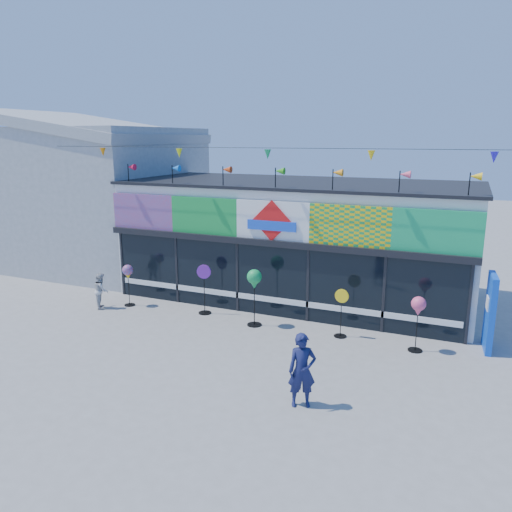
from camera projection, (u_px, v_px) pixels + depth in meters
The scene contains 11 objects.
ground at pixel (224, 357), 13.04m from camera, with size 80.00×80.00×0.00m, color gray.
kite_shop at pixel (298, 239), 17.88m from camera, with size 16.00×5.70×5.31m.
neighbour_building at pixel (94, 192), 22.38m from camera, with size 8.18×7.20×6.87m.
blue_sign at pixel (490, 312), 13.29m from camera, with size 0.24×1.06×2.09m.
spinner_0 at pixel (128, 273), 16.80m from camera, with size 0.36×0.36×1.43m.
spinner_1 at pixel (204, 288), 16.09m from camera, with size 0.45×0.42×1.64m.
spinner_2 at pixel (254, 281), 14.93m from camera, with size 0.45×0.45×1.76m.
spinner_3 at pixel (341, 312), 14.21m from camera, with size 0.40×0.36×1.43m.
spinner_4 at pixel (418, 308), 13.15m from camera, with size 0.39×0.39×1.53m.
adult_man at pixel (302, 370), 10.51m from camera, with size 0.59×0.39×1.62m, color #171B48.
child at pixel (101, 290), 16.73m from camera, with size 0.58×0.34×1.20m, color #BABABA.
Camera 1 is at (5.51, -10.78, 5.59)m, focal length 35.00 mm.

